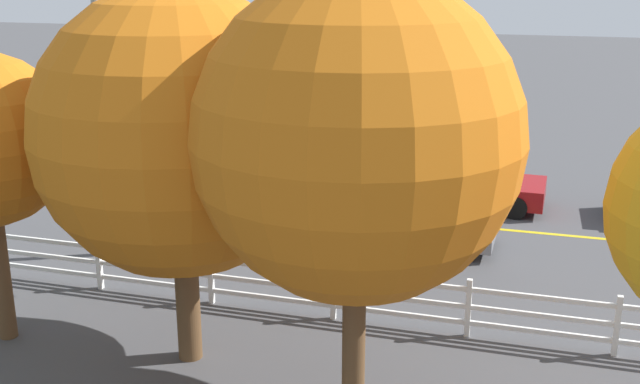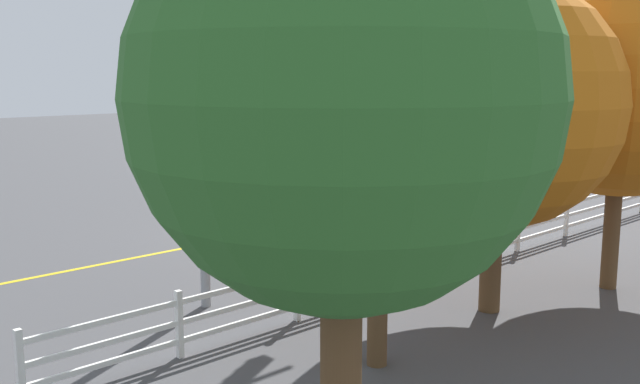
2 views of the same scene
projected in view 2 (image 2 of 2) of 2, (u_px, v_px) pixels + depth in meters
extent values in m
plane|color=#444447|center=(276.00, 230.00, 21.46)|extent=(120.00, 120.00, 0.00)
cube|color=gold|center=(367.00, 212.00, 24.17)|extent=(28.00, 0.16, 0.01)
cylinder|color=gray|center=(201.00, 132.00, 13.92)|extent=(0.20, 0.20, 7.05)
cube|color=black|center=(300.00, 2.00, 15.24)|extent=(0.32, 0.28, 1.00)
sphere|color=orange|center=(295.00, 3.00, 15.35)|extent=(0.17, 0.17, 0.17)
sphere|color=#148C19|center=(295.00, 18.00, 15.40)|extent=(0.17, 0.17, 0.17)
cube|color=black|center=(378.00, 9.00, 16.92)|extent=(0.32, 0.28, 1.00)
sphere|color=orange|center=(373.00, 9.00, 17.03)|extent=(0.17, 0.17, 0.17)
sphere|color=#148C19|center=(373.00, 23.00, 17.08)|extent=(0.17, 0.17, 0.17)
cube|color=black|center=(407.00, 177.00, 28.60)|extent=(4.78, 1.95, 0.60)
cube|color=black|center=(403.00, 164.00, 28.34)|extent=(2.43, 1.72, 0.50)
cylinder|color=black|center=(415.00, 176.00, 30.36)|extent=(0.64, 0.23, 0.64)
cylinder|color=black|center=(448.00, 181.00, 29.14)|extent=(0.64, 0.23, 0.64)
cylinder|color=black|center=(364.00, 184.00, 28.12)|extent=(0.64, 0.23, 0.64)
cylinder|color=black|center=(398.00, 190.00, 26.90)|extent=(0.64, 0.23, 0.64)
cube|color=silver|center=(522.00, 182.00, 27.39)|extent=(4.23, 1.90, 0.59)
cube|color=black|center=(526.00, 167.00, 27.44)|extent=(2.13, 1.64, 0.54)
cylinder|color=black|center=(523.00, 194.00, 25.87)|extent=(0.65, 0.25, 0.64)
cylinder|color=black|center=(484.00, 189.00, 26.97)|extent=(0.65, 0.25, 0.64)
cylinder|color=black|center=(559.00, 185.00, 27.87)|extent=(0.65, 0.25, 0.64)
cylinder|color=black|center=(521.00, 181.00, 28.97)|extent=(0.65, 0.25, 0.64)
cube|color=maroon|center=(285.00, 197.00, 24.16)|extent=(4.57, 2.08, 0.58)
cube|color=black|center=(280.00, 181.00, 23.92)|extent=(1.96, 1.80, 0.55)
cylinder|color=black|center=(302.00, 194.00, 25.86)|extent=(0.65, 0.24, 0.64)
cylinder|color=black|center=(336.00, 201.00, 24.52)|extent=(0.65, 0.24, 0.64)
cylinder|color=black|center=(232.00, 205.00, 23.85)|extent=(0.65, 0.24, 0.64)
cylinder|color=black|center=(265.00, 212.00, 22.51)|extent=(0.65, 0.24, 0.64)
cube|color=slate|center=(337.00, 216.00, 20.76)|extent=(4.60, 1.80, 0.65)
cube|color=black|center=(343.00, 197.00, 20.82)|extent=(1.99, 1.59, 0.47)
cylinder|color=black|center=(316.00, 237.00, 19.18)|extent=(0.64, 0.23, 0.64)
cylinder|color=black|center=(278.00, 227.00, 20.35)|extent=(0.64, 0.23, 0.64)
cylinder|color=black|center=(393.00, 221.00, 21.25)|extent=(0.64, 0.23, 0.64)
cylinder|color=black|center=(355.00, 213.00, 22.42)|extent=(0.64, 0.23, 0.64)
cube|color=white|center=(607.00, 205.00, 22.39)|extent=(0.10, 0.10, 1.15)
cube|color=white|center=(567.00, 216.00, 20.62)|extent=(0.10, 0.10, 1.15)
cube|color=white|center=(518.00, 230.00, 18.86)|extent=(0.10, 0.10, 1.15)
cube|color=white|center=(460.00, 246.00, 17.10)|extent=(0.10, 0.10, 1.15)
cube|color=white|center=(388.00, 266.00, 15.34)|extent=(0.10, 0.10, 1.15)
cube|color=white|center=(297.00, 291.00, 13.57)|extent=(0.10, 0.10, 1.15)
cube|color=white|center=(179.00, 324.00, 11.81)|extent=(0.10, 0.10, 1.15)
cube|color=white|center=(20.00, 368.00, 10.05)|extent=(0.10, 0.10, 1.15)
cube|color=white|center=(519.00, 216.00, 18.80)|extent=(26.00, 0.06, 0.09)
cube|color=white|center=(518.00, 229.00, 18.86)|extent=(26.00, 0.06, 0.09)
cube|color=white|center=(518.00, 241.00, 18.91)|extent=(26.00, 0.06, 0.09)
cylinder|color=brown|center=(378.00, 286.00, 11.40)|extent=(0.33, 0.33, 2.62)
sphere|color=#C66614|center=(380.00, 132.00, 10.99)|extent=(3.08, 3.08, 3.08)
cylinder|color=brown|center=(612.00, 229.00, 15.54)|extent=(0.35, 0.35, 2.64)
sphere|color=#C66614|center=(622.00, 86.00, 15.03)|extent=(4.66, 4.66, 4.66)
sphere|color=#2D6628|center=(342.00, 97.00, 6.31)|extent=(3.87, 3.87, 3.87)
cylinder|color=brown|center=(491.00, 254.00, 14.06)|extent=(0.42, 0.42, 2.29)
sphere|color=#C66614|center=(497.00, 104.00, 13.58)|extent=(4.77, 4.77, 4.77)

